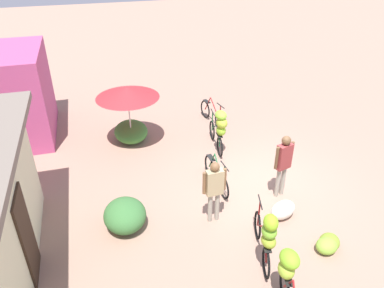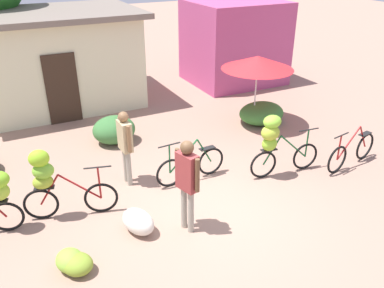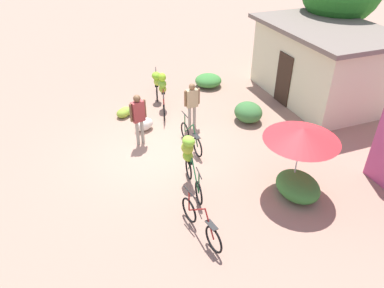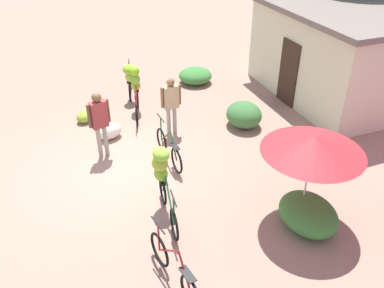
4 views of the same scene
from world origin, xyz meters
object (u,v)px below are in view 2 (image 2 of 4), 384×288
at_px(building_low, 50,59).
at_px(bicycle_rightmost, 352,152).
at_px(shop_pink, 234,42).
at_px(bicycle_by_shop, 275,140).
at_px(bicycle_center_loaded, 191,166).
at_px(produce_sack, 138,222).
at_px(market_umbrella, 258,63).
at_px(person_bystander, 125,141).
at_px(bicycle_near_pile, 52,180).
at_px(banana_pile_on_ground, 74,262).
at_px(person_vendor, 187,177).

height_order(building_low, bicycle_rightmost, building_low).
height_order(shop_pink, bicycle_by_shop, shop_pink).
relative_size(bicycle_center_loaded, produce_sack, 2.38).
distance_m(market_umbrella, person_bystander, 4.52).
bearing_deg(shop_pink, bicycle_near_pile, -142.36).
bearing_deg(shop_pink, bicycle_center_loaded, -129.15).
bearing_deg(banana_pile_on_ground, bicycle_by_shop, 11.60).
bearing_deg(building_low, person_vendor, -82.77).
height_order(bicycle_center_loaded, produce_sack, bicycle_center_loaded).
height_order(bicycle_near_pile, person_vendor, person_vendor).
relative_size(market_umbrella, produce_sack, 2.84).
height_order(bicycle_rightmost, person_bystander, person_bystander).
bearing_deg(banana_pile_on_ground, market_umbrella, 30.98).
height_order(bicycle_near_pile, produce_sack, bicycle_near_pile).
height_order(building_low, produce_sack, building_low).
distance_m(market_umbrella, person_vendor, 5.12).
xyz_separation_m(bicycle_center_loaded, person_bystander, (-1.26, 0.51, 0.66)).
relative_size(banana_pile_on_ground, person_vendor, 0.42).
distance_m(bicycle_near_pile, bicycle_by_shop, 4.57).
height_order(person_vendor, person_bystander, person_vendor).
bearing_deg(bicycle_rightmost, person_bystander, 161.70).
bearing_deg(person_bystander, person_vendor, -77.30).
bearing_deg(produce_sack, building_low, 91.20).
relative_size(bicycle_by_shop, produce_sack, 2.46).
bearing_deg(produce_sack, bicycle_by_shop, 8.36).
distance_m(bicycle_near_pile, bicycle_center_loaded, 2.89).
xyz_separation_m(bicycle_near_pile, produce_sack, (1.22, -1.09, -0.61)).
xyz_separation_m(bicycle_center_loaded, bicycle_by_shop, (1.68, -0.67, 0.54)).
bearing_deg(produce_sack, bicycle_near_pile, 138.21).
bearing_deg(banana_pile_on_ground, person_bystander, 52.72).
bearing_deg(produce_sack, market_umbrella, 33.62).
relative_size(shop_pink, person_vendor, 1.80).
xyz_separation_m(shop_pink, bicycle_by_shop, (-2.97, -6.39, -0.55)).
height_order(bicycle_by_shop, banana_pile_on_ground, bicycle_by_shop).
relative_size(bicycle_center_loaded, banana_pile_on_ground, 2.21).
distance_m(bicycle_by_shop, produce_sack, 3.42).
bearing_deg(person_bystander, bicycle_center_loaded, -21.88).
distance_m(bicycle_by_shop, bicycle_rightmost, 2.04).
distance_m(market_umbrella, bicycle_rightmost, 3.39).
distance_m(shop_pink, person_bystander, 7.90).
height_order(banana_pile_on_ground, person_vendor, person_vendor).
height_order(building_low, banana_pile_on_ground, building_low).
distance_m(shop_pink, banana_pile_on_ground, 10.58).
height_order(building_low, person_bystander, building_low).
bearing_deg(bicycle_center_loaded, produce_sack, -144.63).
distance_m(bicycle_rightmost, banana_pile_on_ground, 6.50).
height_order(market_umbrella, bicycle_near_pile, market_umbrella).
distance_m(building_low, person_bystander, 5.72).
xyz_separation_m(building_low, bicycle_rightmost, (5.39, -7.28, -1.11)).
xyz_separation_m(building_low, bicycle_center_loaded, (1.79, -6.18, -1.11)).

